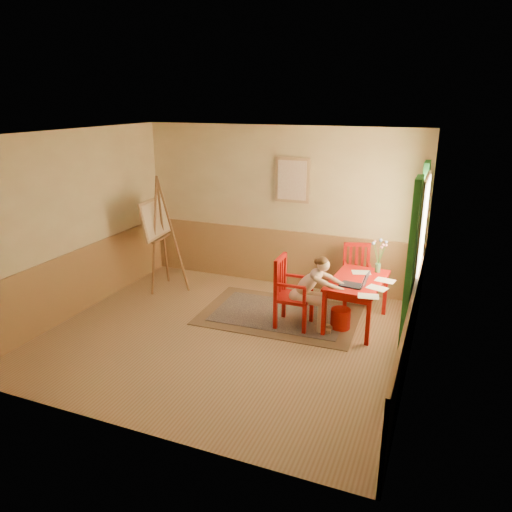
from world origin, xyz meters
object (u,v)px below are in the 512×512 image
at_px(table, 357,285).
at_px(laptop, 356,283).
at_px(chair_left, 291,292).
at_px(figure, 312,290).
at_px(easel, 157,223).
at_px(chair_back, 356,274).

relative_size(table, laptop, 3.09).
bearing_deg(table, chair_left, -156.59).
xyz_separation_m(table, chair_left, (-0.89, -0.39, -0.10)).
distance_m(figure, easel, 3.02).
bearing_deg(figure, chair_back, 71.48).
height_order(table, easel, easel).
bearing_deg(chair_left, laptop, 6.10).
distance_m(laptop, easel, 3.58).
relative_size(chair_left, laptop, 2.63).
relative_size(table, chair_back, 1.28).
xyz_separation_m(table, figure, (-0.57, -0.38, -0.01)).
bearing_deg(table, chair_back, 100.89).
xyz_separation_m(laptop, easel, (-3.52, 0.48, 0.42)).
height_order(chair_back, figure, figure).
distance_m(figure, laptop, 0.63).
xyz_separation_m(chair_left, figure, (0.32, 0.00, 0.09)).
height_order(table, laptop, laptop).
xyz_separation_m(figure, easel, (-2.91, 0.58, 0.57)).
distance_m(chair_back, laptop, 1.18).
distance_m(table, chair_left, 0.98).
relative_size(chair_back, laptop, 2.42).
bearing_deg(table, laptop, -83.49).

